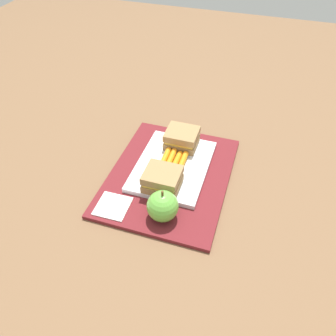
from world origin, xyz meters
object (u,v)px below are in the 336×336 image
Objects in this scene: apple at (163,206)px; food_tray at (173,166)px; sandwich_half_right at (162,179)px; paper_napkin at (113,206)px; carrot_sticks_bundle at (173,161)px; sandwich_half_left at (182,138)px.

food_tray is at bearing -170.56° from apple.
sandwich_half_right is 1.14× the size of paper_napkin.
sandwich_half_right is at bearing -0.09° from carrot_sticks_bundle.
sandwich_half_left is 0.26m from paper_napkin.
sandwich_half_left is 1.05× the size of carrot_sticks_bundle.
carrot_sticks_bundle is at bearing 151.42° from paper_napkin.
sandwich_half_left reaches higher than food_tray.
sandwich_half_left is 0.23m from apple.
food_tray is 0.08m from sandwich_half_left.
sandwich_half_right reaches higher than paper_napkin.
carrot_sticks_bundle is (-0.08, 0.00, -0.01)m from sandwich_half_right.
apple reaches higher than sandwich_half_left.
apple is at bearing 18.82° from sandwich_half_right.
apple is at bearing 6.27° from sandwich_half_left.
sandwich_half_left is 0.16m from sandwich_half_right.
sandwich_half_left is at bearing -173.73° from apple.
sandwich_half_left is 0.08m from carrot_sticks_bundle.
sandwich_half_right is 0.12m from paper_napkin.
food_tray is 2.88× the size of sandwich_half_right.
apple reaches higher than carrot_sticks_bundle.
carrot_sticks_bundle is at bearing 0.10° from sandwich_half_left.
sandwich_half_left is at bearing 180.00° from food_tray.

